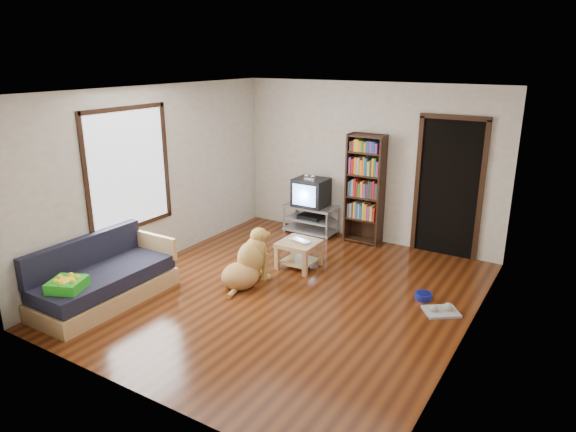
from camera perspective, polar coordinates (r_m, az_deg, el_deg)
The scene contains 18 objects.
ground at distance 6.83m, azimuth -0.13°, elevation -8.57°, with size 5.00×5.00×0.00m, color #5B290F.
ceiling at distance 6.14m, azimuth -0.14°, elevation 13.75°, with size 5.00×5.00×0.00m, color white.
wall_back at distance 8.53m, azimuth 8.77°, elevation 5.82°, with size 4.50×4.50×0.00m, color beige.
wall_front at distance 4.55m, azimuth -17.01°, elevation -5.33°, with size 4.50×4.50×0.00m, color beige.
wall_left at distance 7.75m, azimuth -14.47°, elevation 4.27°, with size 5.00×5.00×0.00m, color beige.
wall_right at distance 5.57m, azimuth 19.96°, elevation -1.39°, with size 5.00×5.00×0.00m, color beige.
green_cushion at distance 6.46m, azimuth -23.33°, elevation -7.02°, with size 0.37×0.37×0.12m, color green.
laptop at distance 7.44m, azimuth 1.12°, elevation -2.84°, with size 0.33×0.21×0.03m, color silver.
dog_bowl at distance 6.89m, azimuth 14.81°, elevation -8.59°, with size 0.22×0.22×0.08m, color navy.
grey_rag at distance 6.62m, azimuth 16.65°, elevation -10.14°, with size 0.40×0.32×0.03m, color #949494.
window at distance 7.37m, azimuth -17.27°, elevation 4.96°, with size 0.03×1.46×1.70m.
doorway at distance 8.14m, azimuth 17.43°, elevation 3.34°, with size 1.03×0.05×2.19m.
tv_stand at distance 8.96m, azimuth 2.54°, elevation -0.25°, with size 0.90×0.45×0.50m.
crt_tv at distance 8.84m, azimuth 2.65°, elevation 2.71°, with size 0.55×0.52×0.58m.
bookshelf at distance 8.44m, azimuth 8.57°, elevation 3.61°, with size 0.60×0.30×1.80m.
sofa at distance 6.95m, azimuth -19.79°, elevation -6.85°, with size 0.80×1.80×0.80m.
coffee_table at distance 7.52m, azimuth 1.23°, elevation -3.72°, with size 0.55×0.55×0.40m.
dog at distance 7.01m, azimuth -4.51°, elevation -5.33°, with size 0.60×0.96×0.78m.
Camera 1 is at (3.22, -5.21, 3.01)m, focal length 32.00 mm.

